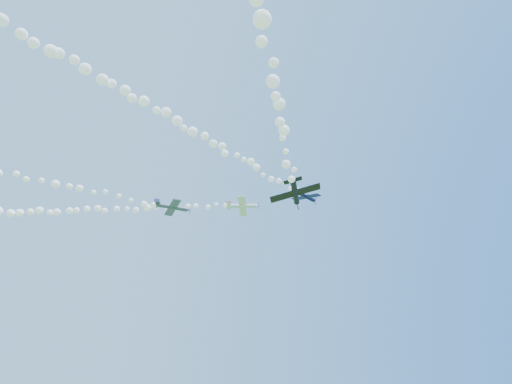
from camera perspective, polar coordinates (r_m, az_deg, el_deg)
name	(u,v)px	position (r m, az deg, el deg)	size (l,w,h in m)	color
plane_white	(243,206)	(102.00, -1.81, -1.86)	(7.89, 8.36, 2.58)	white
smoke_trail_white	(68,210)	(112.72, -23.80, -2.24)	(72.99, 34.32, 3.33)	white
plane_navy	(306,197)	(91.75, 6.68, -0.61)	(6.68, 6.90, 2.17)	#0C0F37
smoke_trail_navy	(170,119)	(72.46, -11.33, 9.56)	(60.83, 27.30, 2.71)	white
plane_grey	(172,207)	(92.24, -11.09, -2.00)	(8.02, 8.33, 2.17)	#3B4457
plane_black	(295,192)	(61.14, 5.22, -0.03)	(6.93, 6.62, 2.26)	black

